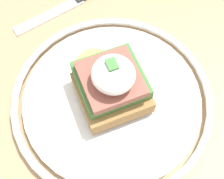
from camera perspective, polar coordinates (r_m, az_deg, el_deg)
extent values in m
cube|color=tan|center=(0.45, -1.94, -2.60)|extent=(0.94, 0.89, 0.03)
cylinder|color=tan|center=(1.07, 10.38, 14.79)|extent=(0.06, 0.06, 0.71)
cylinder|color=silver|center=(0.43, 0.00, -1.82)|extent=(0.25, 0.25, 0.01)
torus|color=white|center=(0.43, 0.00, -1.54)|extent=(0.28, 0.28, 0.01)
cube|color=#9E703D|center=(0.41, 0.00, -0.53)|extent=(0.08, 0.09, 0.02)
cube|color=#427A38|center=(0.40, 0.02, 1.20)|extent=(0.08, 0.08, 0.02)
cube|color=brown|center=(0.38, -0.21, 1.95)|extent=(0.07, 0.07, 0.01)
ellipsoid|color=white|center=(0.36, 0.25, 2.80)|extent=(0.05, 0.05, 0.03)
cylinder|color=#E5C656|center=(0.45, -3.31, 4.57)|extent=(0.05, 0.05, 0.00)
cube|color=#47843D|center=(0.35, 0.00, 4.67)|extent=(0.02, 0.01, 0.00)
cube|color=silver|center=(0.53, -11.37, 13.19)|extent=(0.04, 0.12, 0.00)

